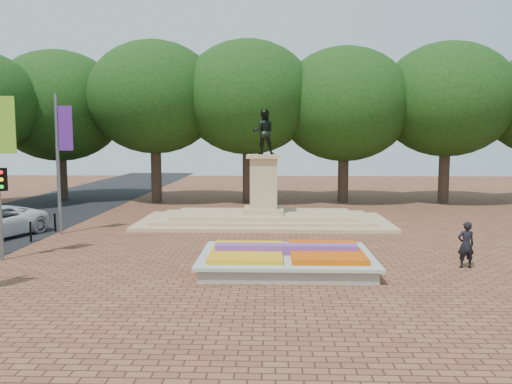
{
  "coord_description": "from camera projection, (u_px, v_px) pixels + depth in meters",
  "views": [
    {
      "loc": [
        0.48,
        -19.99,
        4.75
      ],
      "look_at": [
        -0.31,
        4.09,
        2.2
      ],
      "focal_mm": 35.0,
      "sensor_mm": 36.0,
      "label": 1
    }
  ],
  "objects": [
    {
      "name": "ground",
      "position": [
        260.0,
        256.0,
        20.39
      ],
      "size": [
        90.0,
        90.0,
        0.0
      ],
      "primitive_type": "plane",
      "color": "brown",
      "rests_on": "ground"
    },
    {
      "name": "flower_bed",
      "position": [
        287.0,
        259.0,
        18.32
      ],
      "size": [
        6.3,
        4.3,
        0.91
      ],
      "color": "gray",
      "rests_on": "ground"
    },
    {
      "name": "monument",
      "position": [
        264.0,
        208.0,
        28.24
      ],
      "size": [
        14.0,
        6.0,
        6.4
      ],
      "color": "tan",
      "rests_on": "ground"
    },
    {
      "name": "tree_row_back",
      "position": [
        297.0,
        114.0,
        37.5
      ],
      "size": [
        44.8,
        8.8,
        10.43
      ],
      "color": "#32231B",
      "rests_on": "ground"
    },
    {
      "name": "pedestrian",
      "position": [
        466.0,
        245.0,
        18.43
      ],
      "size": [
        0.66,
        0.45,
        1.74
      ],
      "primitive_type": "imported",
      "rotation": [
        0.0,
        0.0,
        3.2
      ],
      "color": "black",
      "rests_on": "ground"
    }
  ]
}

